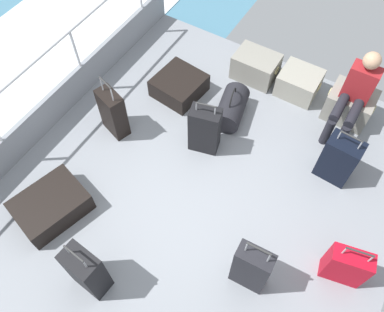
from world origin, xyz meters
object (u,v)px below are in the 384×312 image
at_px(suitcase_3, 251,268).
at_px(suitcase_6, 179,86).
at_px(suitcase_0, 346,266).
at_px(suitcase_8, 51,206).
at_px(cargo_crate_2, 349,105).
at_px(cargo_crate_1, 299,83).
at_px(duffel_bag, 231,108).
at_px(passenger_seated, 355,94).
at_px(suitcase_4, 339,159).
at_px(cargo_crate_0, 256,66).
at_px(suitcase_1, 205,130).
at_px(suitcase_5, 87,271).
at_px(suitcase_2, 113,113).

relative_size(suitcase_3, suitcase_6, 1.34).
height_order(suitcase_0, suitcase_8, suitcase_0).
xyz_separation_m(cargo_crate_2, suitcase_3, (-0.13, -2.60, 0.15)).
distance_m(cargo_crate_1, suitcase_8, 3.52).
distance_m(cargo_crate_2, suitcase_6, 2.24).
xyz_separation_m(suitcase_6, duffel_bag, (0.80, -0.01, 0.04)).
height_order(passenger_seated, duffel_bag, passenger_seated).
distance_m(passenger_seated, suitcase_0, 2.02).
xyz_separation_m(cargo_crate_2, passenger_seated, (-0.00, -0.19, 0.38)).
bearing_deg(suitcase_4, cargo_crate_0, 147.27).
xyz_separation_m(cargo_crate_0, suitcase_0, (2.00, -2.09, 0.08)).
height_order(suitcase_0, suitcase_6, suitcase_0).
height_order(suitcase_1, suitcase_5, suitcase_5).
height_order(suitcase_0, suitcase_4, suitcase_4).
bearing_deg(passenger_seated, cargo_crate_2, 90.00).
height_order(cargo_crate_2, suitcase_0, suitcase_0).
distance_m(cargo_crate_1, suitcase_6, 1.62).
height_order(suitcase_8, duffel_bag, duffel_bag).
relative_size(cargo_crate_2, suitcase_3, 0.66).
relative_size(suitcase_1, suitcase_2, 0.92).
height_order(suitcase_0, suitcase_5, suitcase_5).
bearing_deg(cargo_crate_0, duffel_bag, -86.02).
bearing_deg(cargo_crate_2, cargo_crate_1, 175.50).
height_order(suitcase_1, suitcase_6, suitcase_1).
distance_m(cargo_crate_2, suitcase_3, 2.61).
bearing_deg(suitcase_8, suitcase_2, 94.14).
xyz_separation_m(passenger_seated, suitcase_8, (-2.35, -2.87, -0.46)).
relative_size(passenger_seated, suitcase_0, 1.65).
relative_size(passenger_seated, suitcase_5, 1.30).
relative_size(passenger_seated, suitcase_4, 1.44).
bearing_deg(suitcase_4, suitcase_6, 175.97).
bearing_deg(suitcase_5, suitcase_8, 156.20).
distance_m(cargo_crate_0, duffel_bag, 0.82).
bearing_deg(suitcase_6, suitcase_1, -38.81).
bearing_deg(suitcase_8, passenger_seated, 50.65).
relative_size(cargo_crate_0, suitcase_0, 0.93).
height_order(suitcase_3, suitcase_5, suitcase_3).
xyz_separation_m(cargo_crate_2, suitcase_6, (-2.09, -0.80, -0.07)).
height_order(cargo_crate_1, suitcase_2, suitcase_2).
bearing_deg(cargo_crate_1, duffel_bag, -123.87).
xyz_separation_m(suitcase_2, duffel_bag, (1.16, 0.95, -0.16)).
bearing_deg(duffel_bag, suitcase_4, -6.00).
xyz_separation_m(suitcase_3, suitcase_8, (-2.22, -0.45, -0.23)).
distance_m(suitcase_0, suitcase_4, 1.22).
bearing_deg(suitcase_8, suitcase_4, 39.86).
bearing_deg(cargo_crate_0, suitcase_2, -121.92).
distance_m(suitcase_2, duffel_bag, 1.51).
bearing_deg(cargo_crate_1, suitcase_5, -102.12).
distance_m(suitcase_8, duffel_bag, 2.49).
height_order(cargo_crate_0, suitcase_5, suitcase_5).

